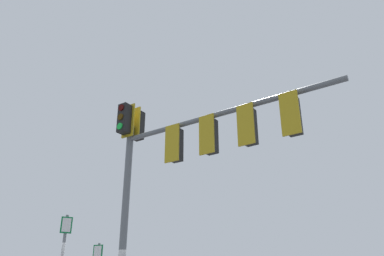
# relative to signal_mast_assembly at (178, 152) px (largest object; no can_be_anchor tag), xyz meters

# --- Properties ---
(signal_mast_assembly) EXTENTS (3.62, 5.80, 6.72)m
(signal_mast_assembly) POSITION_rel_signal_mast_assembly_xyz_m (0.00, 0.00, 0.00)
(signal_mast_assembly) COLOR slate
(signal_mast_assembly) RESTS_ON ground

